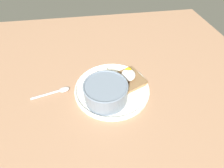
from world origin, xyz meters
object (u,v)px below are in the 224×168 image
(banana_slice_front, at_px, (104,79))
(spoon, at_px, (55,92))
(poached_egg, at_px, (128,74))
(banana_slice_left, at_px, (94,75))
(oatmeal_bowl, at_px, (106,92))
(banana_slice_right, at_px, (94,80))
(banana_slice_back, at_px, (103,71))
(toast_slice, at_px, (128,80))

(banana_slice_front, relative_size, spoon, 0.34)
(poached_egg, bearing_deg, spoon, -88.28)
(banana_slice_front, distance_m, spoon, 0.17)
(poached_egg, xyz_separation_m, banana_slice_left, (-0.04, -0.12, -0.03))
(poached_egg, height_order, spoon, poached_egg)
(poached_egg, distance_m, banana_slice_front, 0.09)
(oatmeal_bowl, relative_size, banana_slice_front, 3.20)
(banana_slice_left, bearing_deg, poached_egg, 69.83)
(banana_slice_front, height_order, banana_slice_right, banana_slice_right)
(oatmeal_bowl, height_order, spoon, oatmeal_bowl)
(banana_slice_right, relative_size, spoon, 0.29)
(banana_slice_right, xyz_separation_m, spoon, (0.02, -0.13, -0.01))
(banana_slice_back, distance_m, spoon, 0.19)
(banana_slice_right, bearing_deg, spoon, -81.28)
(poached_egg, distance_m, banana_slice_left, 0.13)
(poached_egg, xyz_separation_m, banana_slice_front, (-0.02, -0.08, -0.03))
(toast_slice, bearing_deg, poached_egg, 172.87)
(poached_egg, bearing_deg, toast_slice, -7.13)
(toast_slice, relative_size, banana_slice_back, 3.30)
(oatmeal_bowl, distance_m, banana_slice_front, 0.09)
(oatmeal_bowl, xyz_separation_m, banana_slice_left, (-0.11, -0.03, -0.02))
(toast_slice, height_order, banana_slice_back, same)
(oatmeal_bowl, bearing_deg, toast_slice, 126.96)
(banana_slice_front, relative_size, banana_slice_right, 1.17)
(banana_slice_right, bearing_deg, banana_slice_front, 98.45)
(oatmeal_bowl, distance_m, banana_slice_right, 0.09)
(oatmeal_bowl, xyz_separation_m, banana_slice_back, (-0.13, 0.01, -0.02))
(banana_slice_right, bearing_deg, oatmeal_bowl, 21.91)
(poached_egg, relative_size, banana_slice_front, 1.82)
(poached_egg, distance_m, spoon, 0.26)
(banana_slice_left, height_order, spoon, banana_slice_left)
(poached_egg, xyz_separation_m, banana_slice_back, (-0.06, -0.08, -0.03))
(oatmeal_bowl, height_order, banana_slice_back, oatmeal_bowl)
(oatmeal_bowl, height_order, toast_slice, oatmeal_bowl)
(oatmeal_bowl, xyz_separation_m, spoon, (-0.06, -0.17, -0.04))
(toast_slice, distance_m, banana_slice_right, 0.12)
(poached_egg, height_order, banana_slice_right, poached_egg)
(toast_slice, xyz_separation_m, poached_egg, (-0.00, 0.00, 0.03))
(banana_slice_front, relative_size, banana_slice_left, 0.90)
(banana_slice_front, distance_m, banana_slice_left, 0.04)
(oatmeal_bowl, bearing_deg, poached_egg, 127.73)
(banana_slice_front, bearing_deg, spoon, -81.34)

